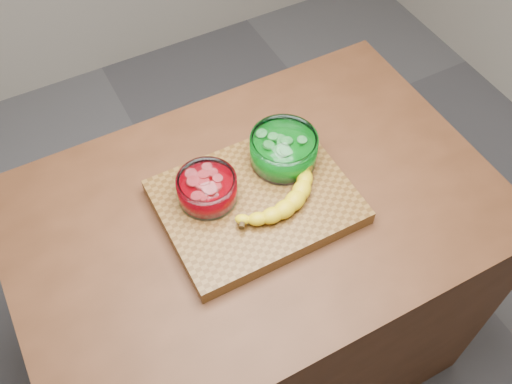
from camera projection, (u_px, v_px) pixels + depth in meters
name	position (u px, v px, depth m)	size (l,w,h in m)	color
ground	(256.00, 346.00, 2.12)	(3.50, 3.50, 0.00)	#58585C
counter	(256.00, 291.00, 1.75)	(1.20, 0.80, 0.90)	#522D18
cutting_board	(256.00, 202.00, 1.38)	(0.45, 0.35, 0.04)	brown
bowl_red	(207.00, 189.00, 1.34)	(0.14, 0.14, 0.07)	white
bowl_green	(284.00, 150.00, 1.40)	(0.17, 0.17, 0.08)	white
banana	(275.00, 190.00, 1.35)	(0.28, 0.19, 0.04)	yellow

